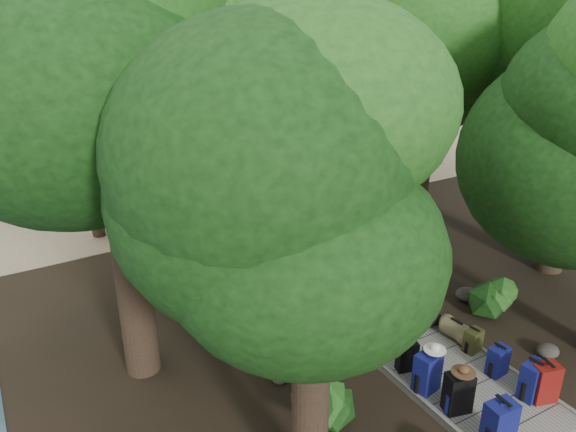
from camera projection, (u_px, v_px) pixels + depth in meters
ground at (351, 299)px, 12.41m from camera, size 120.00×120.00×0.00m
sand_beach at (143, 137)px, 25.20m from camera, size 40.00×22.00×0.02m
boardwalk at (326, 278)px, 13.18m from camera, size 2.00×12.00×0.12m
backpack_left_a at (500, 422)px, 8.21m from camera, size 0.47×0.34×0.84m
backpack_left_b at (458, 391)px, 8.91m from camera, size 0.48×0.39×0.77m
backpack_left_c at (427, 370)px, 9.35m from camera, size 0.48×0.38×0.80m
backpack_right_a at (545, 381)px, 9.14m from camera, size 0.48×0.40×0.75m
backpack_right_b at (533, 379)px, 9.20m from camera, size 0.44×0.34×0.73m
backpack_right_c at (498, 359)px, 9.77m from camera, size 0.37×0.28×0.60m
backpack_right_d at (473, 339)px, 10.40m from camera, size 0.36×0.28×0.49m
duffel_right_khaki at (456, 330)px, 10.81m from camera, size 0.41×0.57×0.35m
duffel_right_black at (419, 311)px, 11.39m from camera, size 0.52×0.69×0.39m
suitcase_on_boardwalk at (407, 356)px, 9.89m from camera, size 0.40×0.29×0.55m
lone_suitcase_on_sand at (222, 179)px, 18.88m from camera, size 0.42×0.29×0.60m
hat_brown at (464, 369)px, 8.71m from camera, size 0.39×0.39×0.12m
hat_white at (435, 347)px, 9.18m from camera, size 0.37×0.37×0.12m
kayak at (108, 186)px, 18.75m from camera, size 1.38×2.90×0.28m
sun_lounger at (272, 149)px, 22.22m from camera, size 0.90×1.98×0.62m
tree_right_c at (428, 60)px, 13.44m from camera, size 5.48×5.48×9.49m
tree_right_e at (337, 50)px, 17.43m from camera, size 5.00×5.00×9.00m
tree_right_f at (352, 23)px, 21.24m from camera, size 5.62×5.62×10.04m
tree_left_a at (313, 270)px, 6.43m from camera, size 4.14×4.14×6.91m
tree_left_b at (116, 137)px, 8.53m from camera, size 4.80×4.80×8.64m
tree_left_c at (130, 98)px, 11.08m from camera, size 5.03×5.03×8.75m
tree_back_a at (110, 36)px, 21.96m from camera, size 5.19×5.19×8.98m
tree_back_b at (176, 22)px, 24.65m from camera, size 5.40×5.40×9.65m
tree_back_c at (243, 15)px, 25.55m from camera, size 5.58×5.58×10.04m
tree_back_d at (2, 70)px, 20.17m from camera, size 4.23×4.23×7.05m
palm_right_a at (338, 63)px, 17.08m from camera, size 4.91×4.91×8.38m
palm_right_b at (279, 36)px, 21.98m from camera, size 4.65×4.65×8.99m
palm_right_c at (216, 73)px, 22.17m from camera, size 3.91×3.91×6.22m
palm_left_a at (69, 97)px, 13.80m from camera, size 4.84×4.84×7.70m
rock_left_b at (281, 378)px, 9.82m from camera, size 0.32×0.29×0.18m
rock_left_c at (287, 295)px, 12.25m from camera, size 0.58×0.53×0.32m
rock_left_d at (200, 274)px, 13.30m from camera, size 0.31×0.28×0.17m
rock_right_a at (548, 351)px, 10.49m from camera, size 0.43×0.39×0.24m
rock_right_b at (467, 294)px, 12.33m from camera, size 0.50×0.45×0.28m
rock_right_c at (362, 253)px, 14.33m from camera, size 0.27×0.24×0.15m
rock_right_d at (360, 213)px, 16.60m from camera, size 0.51×0.46×0.28m
shrub_left_a at (323, 407)px, 8.65m from camera, size 0.98×0.98×0.88m
shrub_left_b at (239, 287)px, 11.98m from camera, size 1.02×1.02×0.92m
shrub_left_c at (174, 227)px, 14.82m from camera, size 1.11×1.11×1.00m
shrub_right_a at (497, 299)px, 11.65m from camera, size 0.89×0.89×0.80m
shrub_right_b at (379, 216)px, 15.07m from camera, size 1.47×1.47×1.32m
shrub_right_c at (312, 191)px, 17.62m from camera, size 0.87×0.87×0.79m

